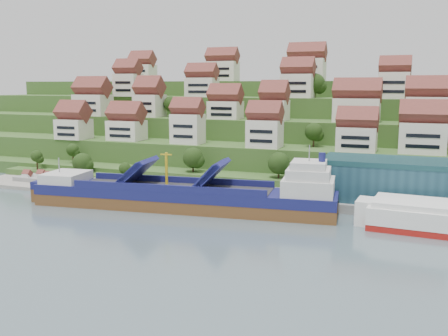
% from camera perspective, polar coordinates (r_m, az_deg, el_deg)
% --- Properties ---
extents(ground, '(300.00, 300.00, 0.00)m').
position_cam_1_polar(ground, '(118.90, -0.68, -4.97)').
color(ground, slate).
rests_on(ground, ground).
extents(quay, '(180.00, 14.00, 2.20)m').
position_cam_1_polar(quay, '(127.29, 10.26, -3.63)').
color(quay, gray).
rests_on(quay, ground).
extents(pebble_beach, '(45.00, 20.00, 1.00)m').
position_cam_1_polar(pebble_beach, '(158.49, -18.88, -1.62)').
color(pebble_beach, gray).
rests_on(pebble_beach, ground).
extents(hillside, '(260.00, 128.00, 31.00)m').
position_cam_1_polar(hillside, '(215.61, 9.55, 4.33)').
color(hillside, '#2D4C1E').
rests_on(hillside, ground).
extents(hillside_village, '(156.64, 63.49, 28.48)m').
position_cam_1_polar(hillside_village, '(170.91, 7.00, 7.42)').
color(hillside_village, white).
rests_on(hillside_village, ground).
extents(hillside_trees, '(127.36, 62.10, 30.69)m').
position_cam_1_polar(hillside_trees, '(163.12, 2.31, 5.26)').
color(hillside_trees, '#243F15').
rests_on(hillside_trees, ground).
extents(flagpole, '(1.28, 0.16, 8.00)m').
position_cam_1_polar(flagpole, '(121.65, 9.03, -1.43)').
color(flagpole, gray).
rests_on(flagpole, quay).
extents(beach_huts, '(14.40, 3.70, 2.20)m').
position_cam_1_polar(beach_huts, '(158.55, -19.76, -1.08)').
color(beach_huts, white).
rests_on(beach_huts, pebble_beach).
extents(cargo_ship, '(74.33, 19.72, 16.25)m').
position_cam_1_polar(cargo_ship, '(120.09, -3.93, -3.30)').
color(cargo_ship, brown).
rests_on(cargo_ship, ground).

